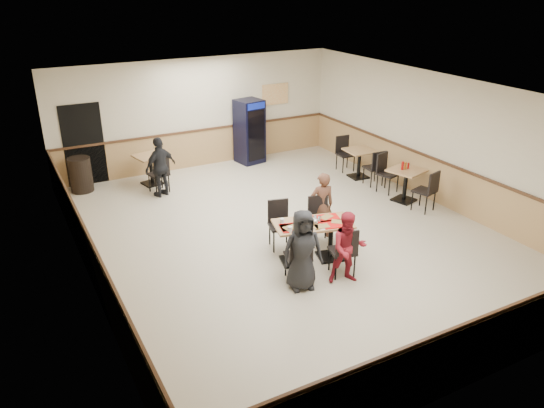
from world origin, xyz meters
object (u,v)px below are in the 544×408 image
side_table_near (406,180)px  pepsi_cooler (250,131)px  side_table_far (359,159)px  back_table (151,165)px  diner_woman_right (348,248)px  diner_woman_left (302,250)px  main_table (313,235)px  lone_diner (161,167)px  diner_man_opposite (322,206)px  trash_bin (81,175)px

side_table_near → pepsi_cooler: size_ratio=0.51×
side_table_near → side_table_far: size_ratio=1.20×
back_table → side_table_near: bearing=-38.3°
diner_woman_right → diner_woman_left: bearing=-175.9°
main_table → diner_woman_right: 0.96m
lone_diner → side_table_far: lone_diner is taller
main_table → side_table_far: size_ratio=2.06×
diner_man_opposite → trash_bin: diner_man_opposite is taller
diner_man_opposite → pepsi_cooler: (0.82, 5.01, 0.20)m
side_table_far → pepsi_cooler: 3.25m
side_table_far → trash_bin: 7.15m
trash_bin → back_table: bearing=-11.7°
diner_woman_left → trash_bin: bearing=124.3°
pepsi_cooler → trash_bin: pepsi_cooler is taller
side_table_near → back_table: (-5.01, 3.96, -0.01)m
side_table_far → diner_woman_left: bearing=-136.6°
back_table → trash_bin: size_ratio=0.99×
side_table_far → lone_diner: bearing=166.0°
diner_man_opposite → back_table: 5.12m
main_table → trash_bin: 6.54m
main_table → diner_woman_left: size_ratio=1.09×
main_table → trash_bin: bearing=134.2°
main_table → back_table: (-1.53, 5.35, 0.00)m
diner_woman_right → side_table_near: bearing=53.6°
pepsi_cooler → diner_woman_right: bearing=-111.2°
side_table_near → lone_diner: bearing=148.5°
diner_man_opposite → side_table_near: 2.89m
diner_woman_left → diner_woman_right: 0.83m
diner_man_opposite → side_table_far: 3.76m
pepsi_cooler → main_table: bearing=-114.2°
main_table → side_table_far: main_table is taller
trash_bin → pepsi_cooler: bearing=0.5°
side_table_far → diner_man_opposite: bearing=-138.6°
diner_woman_left → side_table_far: 5.74m
main_table → lone_diner: lone_diner is taller
diner_man_opposite → back_table: size_ratio=1.63×
side_table_near → side_table_far: bearing=89.8°
main_table → diner_woman_right: diner_woman_right is taller
side_table_far → pepsi_cooler: pepsi_cooler is taller
diner_woman_right → trash_bin: bearing=135.5°
main_table → side_table_near: bearing=36.5°
back_table → lone_diner: bearing=-90.0°
main_table → side_table_far: bearing=57.4°
lone_diner → side_table_far: bearing=145.5°
side_table_near → pepsi_cooler: (-2.00, 4.35, 0.38)m
pepsi_cooler → trash_bin: size_ratio=2.08×
side_table_near → trash_bin: (-6.70, 4.31, -0.09)m
diner_woman_right → trash_bin: diner_woman_right is taller
diner_woman_left → side_table_far: diner_woman_left is taller
lone_diner → pepsi_cooler: bearing=-177.5°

